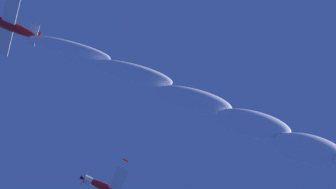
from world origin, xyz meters
The scene contains 2 objects.
airplane_lead centered at (-2.94, 4.64, 62.07)m, with size 6.55×6.32×3.29m.
smoke_trail_lead centered at (-22.01, -15.18, 57.67)m, with size 28.43×29.34×8.21m.
Camera 1 is at (-26.56, 17.69, 2.00)m, focal length 72.25 mm.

